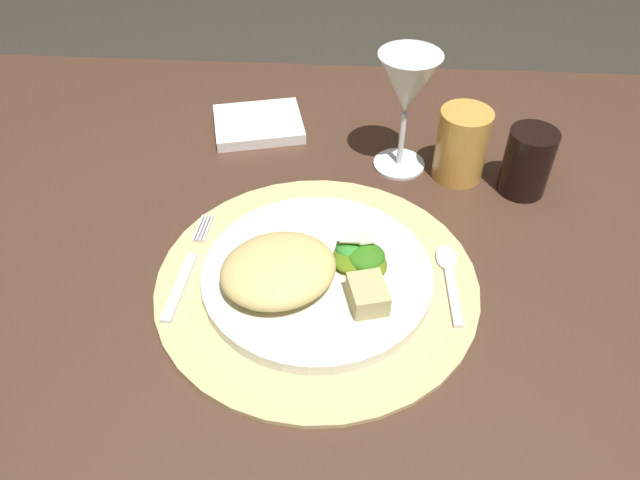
# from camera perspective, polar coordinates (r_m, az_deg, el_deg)

# --- Properties ---
(dining_table) EXTENTS (1.35, 0.95, 0.70)m
(dining_table) POSITION_cam_1_polar(r_m,az_deg,el_deg) (0.80, 3.08, -7.56)
(dining_table) COLOR #442D20
(dining_table) RESTS_ON ground
(placemat) EXTENTS (0.36, 0.36, 0.01)m
(placemat) POSITION_cam_1_polar(r_m,az_deg,el_deg) (0.69, -0.27, -3.89)
(placemat) COLOR tan
(placemat) RESTS_ON dining_table
(dinner_plate) EXTENTS (0.26, 0.26, 0.02)m
(dinner_plate) POSITION_cam_1_polar(r_m,az_deg,el_deg) (0.68, -0.28, -3.29)
(dinner_plate) COLOR silver
(dinner_plate) RESTS_ON placemat
(pasta_serving) EXTENTS (0.16, 0.15, 0.04)m
(pasta_serving) POSITION_cam_1_polar(r_m,az_deg,el_deg) (0.65, -3.91, -2.79)
(pasta_serving) COLOR #D5BB6D
(pasta_serving) RESTS_ON dinner_plate
(salad_greens) EXTENTS (0.07, 0.07, 0.03)m
(salad_greens) POSITION_cam_1_polar(r_m,az_deg,el_deg) (0.68, 3.59, -1.52)
(salad_greens) COLOR #465B24
(salad_greens) RESTS_ON dinner_plate
(bread_piece) EXTENTS (0.05, 0.05, 0.03)m
(bread_piece) POSITION_cam_1_polar(r_m,az_deg,el_deg) (0.64, 4.48, -5.08)
(bread_piece) COLOR tan
(bread_piece) RESTS_ON dinner_plate
(fork) EXTENTS (0.02, 0.17, 0.00)m
(fork) POSITION_cam_1_polar(r_m,az_deg,el_deg) (0.71, -12.37, -2.77)
(fork) COLOR silver
(fork) RESTS_ON placemat
(spoon) EXTENTS (0.03, 0.12, 0.01)m
(spoon) POSITION_cam_1_polar(r_m,az_deg,el_deg) (0.71, 11.92, -2.73)
(spoon) COLOR silver
(spoon) RESTS_ON placemat
(napkin) EXTENTS (0.15, 0.13, 0.02)m
(napkin) POSITION_cam_1_polar(r_m,az_deg,el_deg) (0.93, -5.77, 10.73)
(napkin) COLOR white
(napkin) RESTS_ON dining_table
(wine_glass) EXTENTS (0.08, 0.08, 0.17)m
(wine_glass) POSITION_cam_1_polar(r_m,az_deg,el_deg) (0.80, 8.14, 13.84)
(wine_glass) COLOR silver
(wine_glass) RESTS_ON dining_table
(amber_tumbler) EXTENTS (0.07, 0.07, 0.10)m
(amber_tumbler) POSITION_cam_1_polar(r_m,az_deg,el_deg) (0.83, 13.07, 8.66)
(amber_tumbler) COLOR gold
(amber_tumbler) RESTS_ON dining_table
(dark_tumbler) EXTENTS (0.06, 0.06, 0.09)m
(dark_tumbler) POSITION_cam_1_polar(r_m,az_deg,el_deg) (0.83, 18.79, 6.92)
(dark_tumbler) COLOR black
(dark_tumbler) RESTS_ON dining_table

